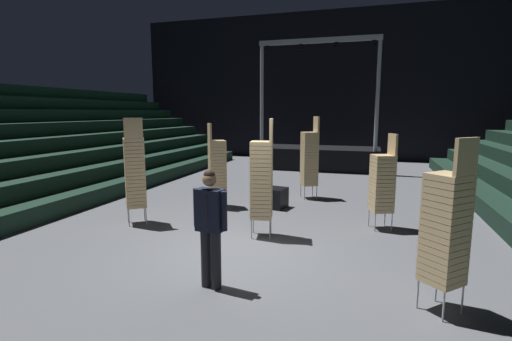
# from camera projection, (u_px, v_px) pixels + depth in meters

# --- Properties ---
(ground_plane) EXTENTS (22.00, 30.00, 0.10)m
(ground_plane) POSITION_uv_depth(u_px,v_px,m) (238.00, 254.00, 7.13)
(ground_plane) COLOR #515459
(arena_end_wall) EXTENTS (22.00, 0.30, 8.00)m
(arena_end_wall) POSITION_uv_depth(u_px,v_px,m) (330.00, 86.00, 20.67)
(arena_end_wall) COLOR black
(arena_end_wall) RESTS_ON ground_plane
(stage_riser) EXTENTS (5.46, 2.61, 5.67)m
(stage_riser) POSITION_uv_depth(u_px,v_px,m) (319.00, 155.00, 17.54)
(stage_riser) COLOR black
(stage_riser) RESTS_ON ground_plane
(man_with_tie) EXTENTS (0.57, 0.29, 1.79)m
(man_with_tie) POSITION_uv_depth(u_px,v_px,m) (210.00, 222.00, 5.50)
(man_with_tie) COLOR black
(man_with_tie) RESTS_ON ground_plane
(chair_stack_front_left) EXTENTS (0.61, 0.61, 2.31)m
(chair_stack_front_left) POSITION_uv_depth(u_px,v_px,m) (217.00, 166.00, 10.29)
(chair_stack_front_left) COLOR #B2B5BA
(chair_stack_front_left) RESTS_ON ground_plane
(chair_stack_front_right) EXTENTS (0.52, 0.52, 2.48)m
(chair_stack_front_right) POSITION_uv_depth(u_px,v_px,m) (262.00, 179.00, 7.80)
(chair_stack_front_right) COLOR #B2B5BA
(chair_stack_front_right) RESTS_ON ground_plane
(chair_stack_mid_left) EXTENTS (0.62, 0.62, 2.48)m
(chair_stack_mid_left) POSITION_uv_depth(u_px,v_px,m) (135.00, 172.00, 8.71)
(chair_stack_mid_left) COLOR #B2B5BA
(chair_stack_mid_left) RESTS_ON ground_plane
(chair_stack_mid_right) EXTENTS (0.59, 0.59, 2.48)m
(chair_stack_mid_right) POSITION_uv_depth(u_px,v_px,m) (310.00, 158.00, 11.33)
(chair_stack_mid_right) COLOR #B2B5BA
(chair_stack_mid_right) RESTS_ON ground_plane
(chair_stack_mid_centre) EXTENTS (0.62, 0.62, 2.31)m
(chair_stack_mid_centre) POSITION_uv_depth(u_px,v_px,m) (446.00, 227.00, 4.80)
(chair_stack_mid_centre) COLOR #B2B5BA
(chair_stack_mid_centre) RESTS_ON ground_plane
(chair_stack_rear_left) EXTENTS (0.57, 0.57, 2.14)m
(chair_stack_rear_left) POSITION_uv_depth(u_px,v_px,m) (382.00, 182.00, 8.34)
(chair_stack_rear_left) COLOR #B2B5BA
(chair_stack_rear_left) RESTS_ON ground_plane
(equipment_road_case) EXTENTS (0.99, 0.75, 0.55)m
(equipment_road_case) POSITION_uv_depth(u_px,v_px,m) (270.00, 197.00, 10.40)
(equipment_road_case) COLOR black
(equipment_road_case) RESTS_ON ground_plane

